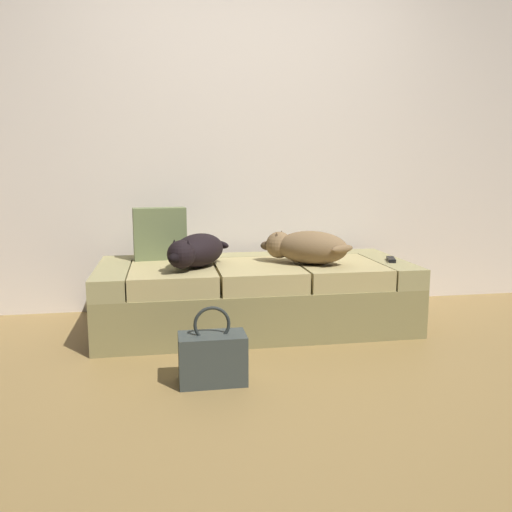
{
  "coord_description": "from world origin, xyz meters",
  "views": [
    {
      "loc": [
        -0.56,
        -2.25,
        1.02
      ],
      "look_at": [
        0.0,
        0.96,
        0.47
      ],
      "focal_mm": 37.01,
      "sensor_mm": 36.0,
      "label": 1
    }
  ],
  "objects": [
    {
      "name": "ground_plane",
      "position": [
        0.0,
        0.0,
        0.0
      ],
      "size": [
        10.0,
        10.0,
        0.0
      ],
      "primitive_type": "plane",
      "color": "olive"
    },
    {
      "name": "back_wall",
      "position": [
        0.0,
        1.62,
        1.4
      ],
      "size": [
        6.4,
        0.1,
        2.8
      ],
      "primitive_type": "cube",
      "color": "beige",
      "rests_on": "ground"
    },
    {
      "name": "couch",
      "position": [
        0.0,
        1.01,
        0.21
      ],
      "size": [
        1.96,
        0.87,
        0.42
      ],
      "color": "olive",
      "rests_on": "ground"
    },
    {
      "name": "dog_dark",
      "position": [
        -0.38,
        0.91,
        0.53
      ],
      "size": [
        0.45,
        0.55,
        0.2
      ],
      "color": "black",
      "rests_on": "couch"
    },
    {
      "name": "dog_tan",
      "position": [
        0.31,
        0.92,
        0.53
      ],
      "size": [
        0.57,
        0.46,
        0.21
      ],
      "color": "brown",
      "rests_on": "couch"
    },
    {
      "name": "tv_remote",
      "position": [
        0.88,
        0.91,
        0.43
      ],
      "size": [
        0.09,
        0.16,
        0.02
      ],
      "primitive_type": "cube",
      "rotation": [
        0.0,
        0.0,
        -0.3
      ],
      "color": "black",
      "rests_on": "couch"
    },
    {
      "name": "throw_pillow",
      "position": [
        -0.59,
        1.25,
        0.59
      ],
      "size": [
        0.35,
        0.15,
        0.34
      ],
      "primitive_type": "cube",
      "rotation": [
        0.0,
        0.0,
        0.1
      ],
      "color": "#657045",
      "rests_on": "couch"
    },
    {
      "name": "handbag",
      "position": [
        -0.35,
        0.15,
        0.13
      ],
      "size": [
        0.32,
        0.18,
        0.38
      ],
      "color": "#363D39",
      "rests_on": "ground"
    }
  ]
}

